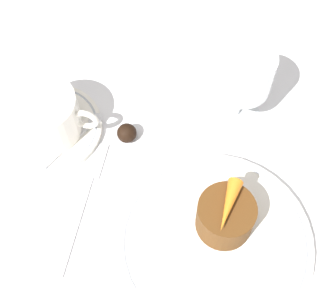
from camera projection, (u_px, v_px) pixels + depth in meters
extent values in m
plane|color=white|center=(201.00, 204.00, 0.57)|extent=(3.00, 3.00, 0.00)
cylinder|color=white|center=(218.00, 243.00, 0.54)|extent=(0.23, 0.23, 0.01)
torus|color=#999EA8|center=(218.00, 241.00, 0.53)|extent=(0.21, 0.21, 0.00)
cylinder|color=white|center=(52.00, 129.00, 0.62)|extent=(0.14, 0.14, 0.01)
torus|color=#999EA8|center=(52.00, 127.00, 0.61)|extent=(0.13, 0.13, 0.00)
cylinder|color=white|center=(47.00, 115.00, 0.59)|extent=(0.09, 0.09, 0.06)
cylinder|color=#331E0F|center=(46.00, 114.00, 0.58)|extent=(0.08, 0.08, 0.05)
torus|color=white|center=(88.00, 120.00, 0.58)|extent=(0.04, 0.01, 0.04)
cube|color=silver|center=(70.00, 146.00, 0.60)|extent=(0.04, 0.07, 0.00)
ellipsoid|color=silver|center=(98.00, 120.00, 0.62)|extent=(0.02, 0.03, 0.00)
cylinder|color=silver|center=(239.00, 114.00, 0.63)|extent=(0.06, 0.06, 0.01)
cylinder|color=silver|center=(242.00, 100.00, 0.60)|extent=(0.01, 0.01, 0.06)
cylinder|color=silver|center=(248.00, 73.00, 0.56)|extent=(0.07, 0.07, 0.06)
cylinder|color=#5B0F1E|center=(247.00, 78.00, 0.57)|extent=(0.06, 0.06, 0.03)
cube|color=silver|center=(79.00, 225.00, 0.55)|extent=(0.01, 0.13, 0.01)
cube|color=silver|center=(99.00, 160.00, 0.60)|extent=(0.02, 0.05, 0.01)
cylinder|color=#563314|center=(229.00, 217.00, 0.52)|extent=(0.07, 0.07, 0.05)
cone|color=orange|center=(232.00, 206.00, 0.49)|extent=(0.03, 0.06, 0.02)
sphere|color=black|center=(130.00, 134.00, 0.60)|extent=(0.03, 0.03, 0.03)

